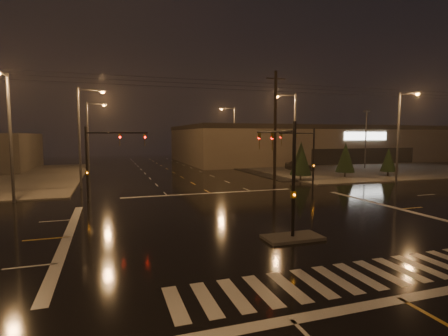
{
  "coord_description": "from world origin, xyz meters",
  "views": [
    {
      "loc": [
        -8.88,
        -19.47,
        5.29
      ],
      "look_at": [
        -1.11,
        3.79,
        3.0
      ],
      "focal_mm": 28.0,
      "sensor_mm": 36.0,
      "label": 1
    }
  ],
  "objects": [
    {
      "name": "ground",
      "position": [
        0.0,
        0.0,
        0.0
      ],
      "size": [
        140.0,
        140.0,
        0.0
      ],
      "primitive_type": "plane",
      "color": "black",
      "rests_on": "ground"
    },
    {
      "name": "sidewalk_ne",
      "position": [
        30.0,
        30.0,
        0.06
      ],
      "size": [
        36.0,
        36.0,
        0.12
      ],
      "primitive_type": "cube",
      "color": "#47443F",
      "rests_on": "ground"
    },
    {
      "name": "median_island",
      "position": [
        0.0,
        -4.0,
        0.07
      ],
      "size": [
        3.0,
        1.6,
        0.15
      ],
      "primitive_type": "cube",
      "color": "#47443F",
      "rests_on": "ground"
    },
    {
      "name": "crosswalk",
      "position": [
        0.0,
        -9.0,
        0.01
      ],
      "size": [
        15.0,
        2.6,
        0.01
      ],
      "primitive_type": "cube",
      "color": "beige",
      "rests_on": "ground"
    },
    {
      "name": "stop_bar_near",
      "position": [
        0.0,
        -11.0,
        0.01
      ],
      "size": [
        16.0,
        0.5,
        0.01
      ],
      "primitive_type": "cube",
      "color": "beige",
      "rests_on": "ground"
    },
    {
      "name": "stop_bar_far",
      "position": [
        0.0,
        11.0,
        0.01
      ],
      "size": [
        16.0,
        0.5,
        0.01
      ],
      "primitive_type": "cube",
      "color": "beige",
      "rests_on": "ground"
    },
    {
      "name": "parking_lot",
      "position": [
        35.0,
        28.0,
        0.04
      ],
      "size": [
        50.0,
        24.0,
        0.08
      ],
      "primitive_type": "cube",
      "color": "black",
      "rests_on": "ground"
    },
    {
      "name": "retail_building",
      "position": [
        35.0,
        45.99,
        3.84
      ],
      "size": [
        60.2,
        28.3,
        7.2
      ],
      "color": "brown",
      "rests_on": "ground"
    },
    {
      "name": "signal_mast_median",
      "position": [
        0.0,
        -3.07,
        3.75
      ],
      "size": [
        0.25,
        4.59,
        6.0
      ],
      "color": "black",
      "rests_on": "ground"
    },
    {
      "name": "signal_mast_ne",
      "position": [
        9.5,
        10.14,
        3.79
      ],
      "size": [
        4.84,
        1.86,
        6.0
      ],
      "color": "black",
      "rests_on": "ground"
    },
    {
      "name": "signal_mast_nw",
      "position": [
        -9.5,
        10.14,
        3.79
      ],
      "size": [
        4.84,
        1.86,
        6.0
      ],
      "color": "black",
      "rests_on": "ground"
    },
    {
      "name": "streetlight_1",
      "position": [
        -11.18,
        18.0,
        5.8
      ],
      "size": [
        2.77,
        0.32,
        10.0
      ],
      "color": "#38383A",
      "rests_on": "ground"
    },
    {
      "name": "streetlight_2",
      "position": [
        -11.18,
        34.0,
        5.8
      ],
      "size": [
        2.77,
        0.32,
        10.0
      ],
      "color": "#38383A",
      "rests_on": "ground"
    },
    {
      "name": "streetlight_3",
      "position": [
        11.18,
        16.0,
        5.8
      ],
      "size": [
        2.77,
        0.32,
        10.0
      ],
      "color": "#38383A",
      "rests_on": "ground"
    },
    {
      "name": "streetlight_4",
      "position": [
        11.18,
        36.0,
        5.8
      ],
      "size": [
        2.77,
        0.32,
        10.0
      ],
      "color": "#38383A",
      "rests_on": "ground"
    },
    {
      "name": "streetlight_5",
      "position": [
        -16.0,
        11.18,
        5.8
      ],
      "size": [
        0.32,
        2.77,
        10.0
      ],
      "color": "#38383A",
      "rests_on": "ground"
    },
    {
      "name": "streetlight_6",
      "position": [
        22.0,
        11.18,
        5.8
      ],
      "size": [
        0.32,
        2.77,
        10.0
      ],
      "color": "#38383A",
      "rests_on": "ground"
    },
    {
      "name": "utility_pole_1",
      "position": [
        8.0,
        14.0,
        6.13
      ],
      "size": [
        2.2,
        0.32,
        12.0
      ],
      "color": "black",
      "rests_on": "ground"
    },
    {
      "name": "conifer_0",
      "position": [
        12.47,
        16.16,
        2.65
      ],
      "size": [
        2.5,
        2.5,
        4.6
      ],
      "color": "black",
      "rests_on": "ground"
    },
    {
      "name": "conifer_1",
      "position": [
        19.43,
        17.15,
        2.54
      ],
      "size": [
        2.36,
        2.36,
        4.38
      ],
      "color": "black",
      "rests_on": "ground"
    },
    {
      "name": "conifer_2",
      "position": [
        25.23,
        16.13,
        2.22
      ],
      "size": [
        1.96,
        1.96,
        3.75
      ],
      "color": "black",
      "rests_on": "ground"
    },
    {
      "name": "car_parked",
      "position": [
        18.28,
        26.2,
        0.81
      ],
      "size": [
        3.18,
        5.12,
        1.63
      ],
      "primitive_type": "imported",
      "rotation": [
        0.0,
        0.0,
        0.29
      ],
      "color": "black",
      "rests_on": "ground"
    }
  ]
}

